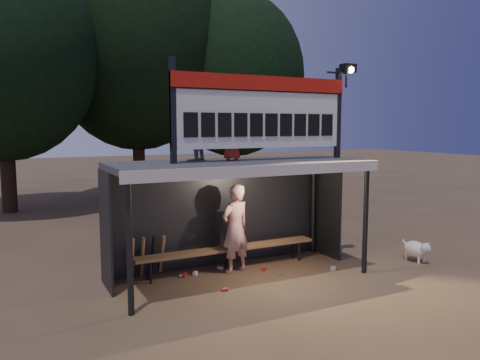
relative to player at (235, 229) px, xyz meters
The scene contains 13 objects.
ground 0.98m from the player, 100.64° to the right, with size 80.00×80.00×0.00m, color brown.
player is the anchor object (origin of this frame).
child_a 2.18m from the player, behind, with size 0.57×0.44×1.16m, color gray.
child_b 1.85m from the player, 139.24° to the right, with size 0.43×0.28×0.87m, color #A82619.
dugout_shelter 0.94m from the player, 122.42° to the right, with size 5.10×2.08×2.32m.
scoreboard_assembly 2.49m from the player, 35.80° to the right, with size 4.10×0.27×1.99m.
bench 0.52m from the player, 107.71° to the left, with size 4.00×0.35×0.48m.
tree_left 11.44m from the player, 112.84° to the left, with size 6.46×6.46×9.27m.
tree_mid 12.36m from the player, 85.21° to the left, with size 7.22×7.22×10.36m.
tree_right 12.07m from the player, 64.08° to the left, with size 6.08×6.08×8.72m.
dog 4.14m from the player, 16.25° to the right, with size 0.36×0.81×0.49m.
bats 1.84m from the player, 164.54° to the left, with size 0.68×0.35×0.84m.
litter 0.91m from the player, 110.32° to the right, with size 3.10×1.30×0.08m.
Camera 1 is at (-4.08, -8.08, 2.99)m, focal length 35.00 mm.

